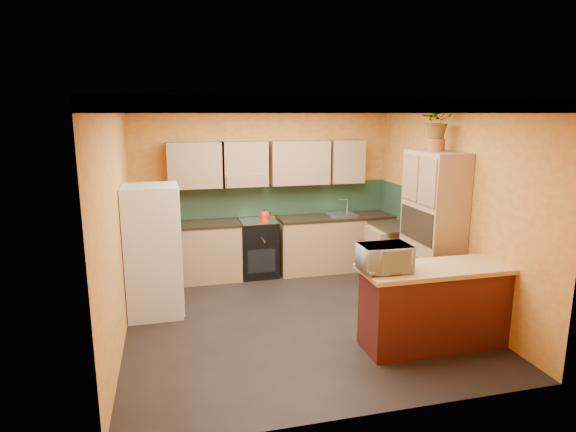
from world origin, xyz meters
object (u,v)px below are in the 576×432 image
Objects in this scene: base_cabinets_back at (296,246)px; microwave at (384,258)px; breakfast_bar at (442,308)px; pantry at (432,231)px; fridge at (153,251)px; stove at (258,248)px.

microwave reaches higher than base_cabinets_back.
base_cabinets_back is 2.03× the size of breakfast_bar.
pantry is 1.17× the size of breakfast_bar.
base_cabinets_back and breakfast_bar have the same top height.
stove is at bearing 36.86° from fridge.
pantry reaches higher than breakfast_bar.
base_cabinets_back is 6.94× the size of microwave.
fridge is 3.23× the size of microwave.
pantry reaches higher than base_cabinets_back.
pantry is 1.57m from microwave.
base_cabinets_back is at bearing 127.48° from pantry.
breakfast_bar is (3.15, -1.67, -0.41)m from fridge.
breakfast_bar is at bearing -71.70° from base_cabinets_back.
breakfast_bar is 0.97m from microwave.
pantry is at bearing -9.99° from fridge.
fridge is at bearing -143.14° from stove.
microwave is (0.22, -2.86, 0.64)m from base_cabinets_back.
base_cabinets_back is 1.74× the size of pantry.
breakfast_bar is 3.42× the size of microwave.
stove is 2.01m from fridge.
breakfast_bar is (-0.45, -1.04, -0.61)m from pantry.
base_cabinets_back is 2.94m from microwave.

